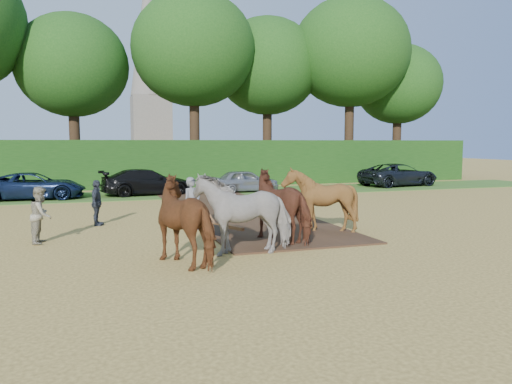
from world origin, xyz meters
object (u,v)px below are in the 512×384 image
object	(u,v)px
spectator_near	(41,215)
church	(150,60)
spectator_far	(97,203)
plough_team	(263,209)
parked_cars	(190,181)

from	to	relation	value
spectator_near	church	xyz separation A→B (m)	(9.51, 53.17, 12.92)
spectator_far	church	size ratio (longest dim) A/B	0.06
spectator_far	church	xyz separation A→B (m)	(7.96, 50.53, 12.94)
plough_team	parked_cars	bearing A→B (deg)	86.77
spectator_far	plough_team	bearing A→B (deg)	-124.73
parked_cars	spectator_far	bearing A→B (deg)	-118.34
parked_cars	church	world-z (taller)	church
church	spectator_far	bearing A→B (deg)	-98.96
plough_team	parked_cars	xyz separation A→B (m)	(0.82, 14.51, -0.34)
plough_team	church	bearing A→B (deg)	86.26
spectator_near	plough_team	world-z (taller)	plough_team
spectator_far	plough_team	world-z (taller)	plough_team
spectator_far	church	distance (m)	52.76
spectator_far	parked_cars	world-z (taller)	spectator_far
plough_team	parked_cars	size ratio (longest dim) A/B	0.19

